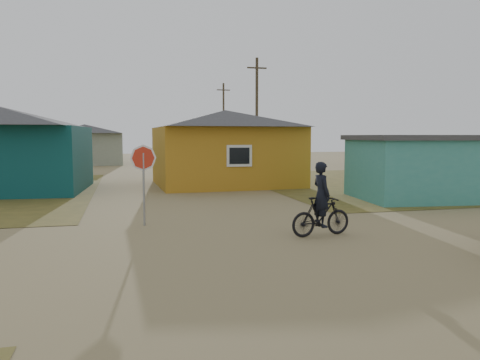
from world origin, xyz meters
TOP-DOWN VIEW (x-y plane):
  - ground at (0.00, 0.00)m, footprint 120.00×120.00m
  - grass_ne at (14.00, 13.00)m, footprint 20.00×18.00m
  - house_yellow at (2.50, 14.00)m, footprint 7.72×6.76m
  - shed_turquoise at (9.50, 6.50)m, footprint 6.71×4.93m
  - house_pale_west at (-6.00, 34.00)m, footprint 7.04×6.15m
  - house_beige_east at (10.00, 40.00)m, footprint 6.95×6.05m
  - house_pale_north at (-14.00, 46.00)m, footprint 6.28×5.81m
  - utility_pole_near at (6.50, 22.00)m, footprint 1.40×0.20m
  - utility_pole_far at (7.50, 38.00)m, footprint 1.40×0.20m
  - stop_sign at (-2.15, 3.52)m, footprint 0.75×0.17m
  - cyclist at (2.20, 1.01)m, footprint 1.74×0.73m

SIDE VIEW (x-z plane):
  - ground at x=0.00m, z-range 0.00..0.00m
  - grass_ne at x=14.00m, z-range 0.00..0.01m
  - cyclist at x=2.20m, z-range -0.26..1.65m
  - shed_turquoise at x=9.50m, z-range 0.01..2.61m
  - stop_sign at x=-2.15m, z-range 0.56..2.88m
  - house_pale_north at x=-14.00m, z-range 0.05..3.45m
  - house_pale_west at x=-6.00m, z-range 0.06..3.66m
  - house_beige_east at x=10.00m, z-range 0.06..3.66m
  - house_yellow at x=2.50m, z-range 0.05..3.95m
  - utility_pole_near at x=6.50m, z-range 0.14..8.14m
  - utility_pole_far at x=7.50m, z-range 0.14..8.14m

